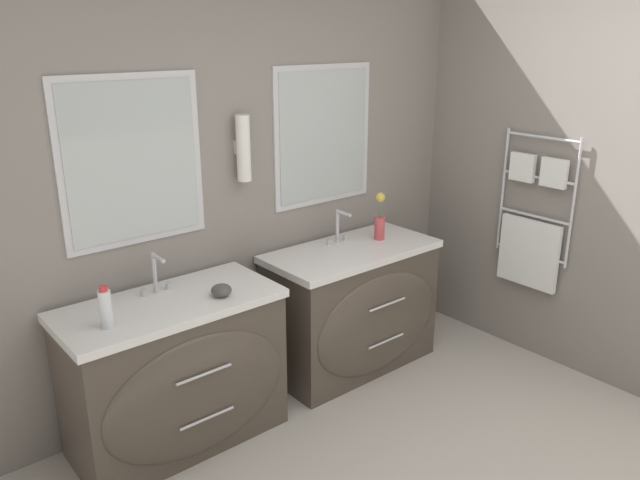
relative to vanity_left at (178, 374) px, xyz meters
name	(u,v)px	position (x,y,z in m)	size (l,w,h in m)	color
wall_back	(241,176)	(0.67, 0.35, 0.89)	(4.92, 0.16, 2.60)	gray
wall_right	(576,171)	(2.36, -0.79, 0.88)	(0.13, 4.05, 2.60)	gray
vanity_left	(178,374)	(0.00, 0.00, 0.00)	(1.12, 0.60, 0.82)	#4C4238
vanity_right	(355,308)	(1.26, 0.00, 0.00)	(1.12, 0.60, 0.82)	#4C4238
faucet_left	(156,274)	(0.00, 0.16, 0.51)	(0.17, 0.13, 0.22)	silver
faucet_right	(339,227)	(1.26, 0.16, 0.51)	(0.17, 0.13, 0.22)	silver
toiletry_bottle	(105,308)	(-0.35, -0.05, 0.50)	(0.06, 0.06, 0.21)	silver
amenity_bowl	(221,290)	(0.24, -0.08, 0.44)	(0.11, 0.11, 0.06)	#4C4742
flower_vase	(380,220)	(1.51, 0.05, 0.53)	(0.07, 0.07, 0.31)	#CC4C51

